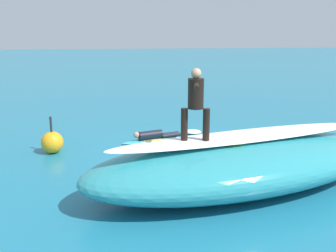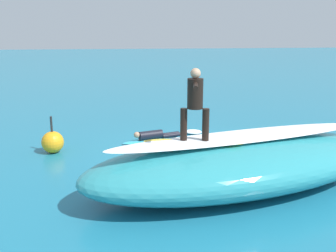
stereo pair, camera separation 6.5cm
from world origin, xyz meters
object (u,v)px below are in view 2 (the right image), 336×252
Objects in this scene: surfboard_riding at (194,142)px; surfer_paddling at (154,135)px; surfboard_paddling at (151,140)px; surfer_riding at (195,99)px; buoy_marker at (53,142)px.

surfboard_riding is 1.37× the size of surfer_paddling.
surfboard_riding is 4.70m from surfboard_paddling.
surfboard_riding is 1.42× the size of surfer_riding.
surfer_riding is 5.50m from buoy_marker.
surfboard_riding is at bearing 10.42° from surfer_riding.
surfboard_paddling is (0.62, -4.49, -2.20)m from surfer_riding.
buoy_marker is (3.06, 0.86, 0.30)m from surfboard_paddling.
surfer_paddling is (0.50, -4.53, -1.07)m from surfboard_riding.
surfboard_riding reaches higher than surfboard_paddling.
buoy_marker is (3.18, 0.90, 0.13)m from surfer_paddling.
surfer_paddling is at bearing -73.31° from surfboard_riding.
surfer_riding is at bearing 135.37° from buoy_marker.
surfboard_paddling is 1.22× the size of surfer_paddling.
surfer_paddling is (-0.12, -0.04, 0.17)m from surfboard_paddling.
buoy_marker is at bearing -2.40° from surfboard_paddling.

